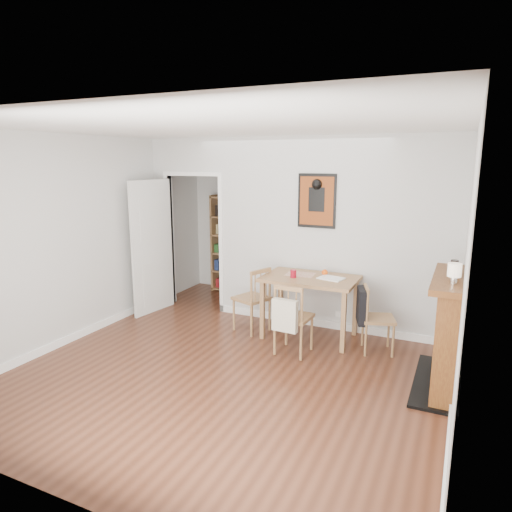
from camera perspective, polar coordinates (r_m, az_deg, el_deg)
The scene contains 15 objects.
ground at distance 5.52m, azimuth -1.25°, elevation -12.53°, with size 5.20×5.20×0.00m, color #542C1B.
room_shell at distance 6.30m, azimuth 4.91°, elevation 2.88°, with size 5.20×5.20×5.20m.
dining_table at distance 5.92m, azimuth 6.76°, elevation -3.55°, with size 1.19×0.76×0.81m.
chair_left at distance 6.18m, azimuth -0.55°, elevation -5.39°, with size 0.57×0.57×0.89m.
chair_right at distance 5.71m, azimuth 14.86°, elevation -7.53°, with size 0.56×0.52×0.82m.
chair_front at distance 5.49m, azimuth 4.67°, elevation -7.68°, with size 0.46×0.52×0.87m.
bookshelf at distance 7.95m, azimuth -3.03°, elevation 1.41°, with size 0.71×0.28×1.69m.
fireplace at distance 5.04m, azimuth 22.97°, elevation -8.38°, with size 0.45×1.25×1.16m.
red_glass at distance 5.84m, azimuth 4.69°, elevation -2.22°, with size 0.08×0.08×0.10m, color maroon.
orange_fruit at distance 6.00m, azimuth 8.59°, elevation -2.04°, with size 0.08×0.08×0.08m, color #EB520C.
placemat at distance 6.02m, azimuth 5.57°, elevation -2.29°, with size 0.37×0.27×0.00m, color #C1B29F.
notebook at distance 5.84m, azimuth 9.38°, elevation -2.77°, with size 0.30×0.22×0.02m, color white.
mantel_lamp at distance 4.57m, azimuth 23.56°, elevation -1.76°, with size 0.12×0.12×0.19m.
ceramic_jar_a at distance 4.92m, azimuth 23.65°, elevation -1.61°, with size 0.10×0.10×0.11m, color black.
ceramic_jar_b at distance 5.20m, azimuth 23.56°, elevation -1.01°, with size 0.08×0.08×0.10m, color black.
Camera 1 is at (2.22, -4.51, 2.28)m, focal length 32.00 mm.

